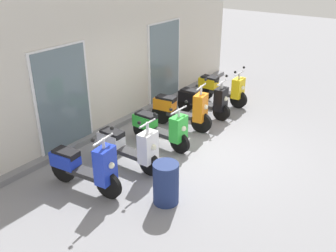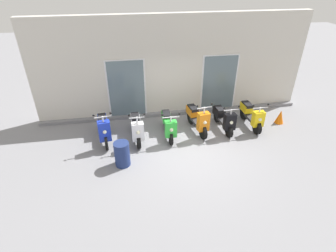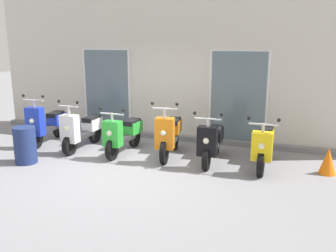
# 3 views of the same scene
# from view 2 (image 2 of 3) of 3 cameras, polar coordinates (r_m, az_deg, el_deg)

# --- Properties ---
(ground_plane) EXTENTS (40.00, 40.00, 0.00)m
(ground_plane) POSITION_cam_2_polar(r_m,az_deg,el_deg) (8.64, 4.36, -5.10)
(ground_plane) COLOR gray
(storefront_facade) EXTENTS (10.22, 0.50, 3.76)m
(storefront_facade) POSITION_cam_2_polar(r_m,az_deg,el_deg) (10.15, 1.16, 12.25)
(storefront_facade) COLOR beige
(storefront_facade) RESTS_ON ground_plane
(scooter_blue) EXTENTS (0.58, 1.60, 1.29)m
(scooter_blue) POSITION_cam_2_polar(r_m,az_deg,el_deg) (9.04, -13.61, -0.41)
(scooter_blue) COLOR black
(scooter_blue) RESTS_ON ground_plane
(scooter_white) EXTENTS (0.54, 1.55, 1.23)m
(scooter_white) POSITION_cam_2_polar(r_m,az_deg,el_deg) (8.95, -6.73, -0.32)
(scooter_white) COLOR black
(scooter_white) RESTS_ON ground_plane
(scooter_green) EXTENTS (0.62, 1.55, 1.14)m
(scooter_green) POSITION_cam_2_polar(r_m,az_deg,el_deg) (9.07, 0.09, 0.38)
(scooter_green) COLOR black
(scooter_green) RESTS_ON ground_plane
(scooter_orange) EXTENTS (0.61, 1.61, 1.30)m
(scooter_orange) POSITION_cam_2_polar(r_m,az_deg,el_deg) (9.37, 6.34, 1.58)
(scooter_orange) COLOR black
(scooter_orange) RESTS_ON ground_plane
(scooter_black) EXTENTS (0.59, 1.54, 1.16)m
(scooter_black) POSITION_cam_2_polar(r_m,az_deg,el_deg) (9.65, 11.87, 1.62)
(scooter_black) COLOR black
(scooter_black) RESTS_ON ground_plane
(scooter_yellow) EXTENTS (0.61, 1.56, 1.13)m
(scooter_yellow) POSITION_cam_2_polar(r_m,az_deg,el_deg) (10.10, 17.45, 2.26)
(scooter_yellow) COLOR black
(scooter_yellow) RESTS_ON ground_plane
(trash_bin) EXTENTS (0.45, 0.45, 0.77)m
(trash_bin) POSITION_cam_2_polar(r_m,az_deg,el_deg) (7.91, -9.83, -5.94)
(trash_bin) COLOR navy
(trash_bin) RESTS_ON ground_plane
(traffic_cone) EXTENTS (0.32, 0.32, 0.52)m
(traffic_cone) POSITION_cam_2_polar(r_m,az_deg,el_deg) (10.79, 22.93, 1.85)
(traffic_cone) COLOR orange
(traffic_cone) RESTS_ON ground_plane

